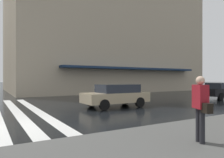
# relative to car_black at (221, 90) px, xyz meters

# --- Properties ---
(ground_plane) EXTENTS (220.00, 220.00, 0.00)m
(ground_plane) POSITION_rel_car_black_xyz_m (-2.50, 16.68, -0.76)
(ground_plane) COLOR black
(haussmann_block_corner) EXTENTS (19.57, 26.70, 23.33)m
(haussmann_block_corner) POSITION_rel_car_black_xyz_m (19.18, 2.16, 10.66)
(haussmann_block_corner) COLOR tan
(haussmann_block_corner) RESTS_ON ground_plane
(car_black) EXTENTS (1.85, 4.10, 1.41)m
(car_black) POSITION_rel_car_black_xyz_m (0.00, 0.00, 0.00)
(car_black) COLOR black
(car_black) RESTS_ON ground_plane
(car_champagne) EXTENTS (1.85, 4.10, 1.41)m
(car_champagne) POSITION_rel_car_black_xyz_m (0.00, 10.86, 0.00)
(car_champagne) COLOR tan
(car_champagne) RESTS_ON ground_plane
(pedestrian_in_red_jacket) EXTENTS (0.65, 0.42, 1.68)m
(pedestrian_in_red_jacket) POSITION_rel_car_black_xyz_m (-7.73, 13.15, 0.37)
(pedestrian_in_red_jacket) COLOR maroon
(pedestrian_in_red_jacket) RESTS_ON sidewalk_pavement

